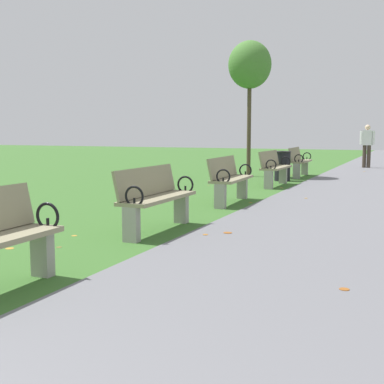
{
  "coord_description": "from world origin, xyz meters",
  "views": [
    {
      "loc": [
        2.81,
        0.25,
        1.4
      ],
      "look_at": [
        -0.05,
        6.71,
        0.55
      ],
      "focal_mm": 47.52,
      "sensor_mm": 36.0,
      "label": 1
    }
  ],
  "objects_px": {
    "park_bench_4": "(229,178)",
    "park_bench_3": "(155,197)",
    "park_bench_5": "(274,167)",
    "park_bench_6": "(299,161)",
    "pedestrian_walking": "(367,144)",
    "tree_2": "(250,66)",
    "trash_bin": "(282,166)"
  },
  "relations": [
    {
      "from": "park_bench_4",
      "to": "park_bench_3",
      "type": "bearing_deg",
      "value": -90.0
    },
    {
      "from": "park_bench_5",
      "to": "park_bench_6",
      "type": "height_order",
      "value": "same"
    },
    {
      "from": "park_bench_3",
      "to": "park_bench_5",
      "type": "distance_m",
      "value": 6.47
    },
    {
      "from": "park_bench_3",
      "to": "park_bench_5",
      "type": "xyz_separation_m",
      "value": [
        0.0,
        6.47,
        0.0
      ]
    },
    {
      "from": "park_bench_4",
      "to": "pedestrian_walking",
      "type": "xyz_separation_m",
      "value": [
        1.57,
        11.02,
        0.44
      ]
    },
    {
      "from": "park_bench_3",
      "to": "pedestrian_walking",
      "type": "xyz_separation_m",
      "value": [
        1.57,
        14.1,
        0.44
      ]
    },
    {
      "from": "park_bench_4",
      "to": "tree_2",
      "type": "distance_m",
      "value": 6.68
    },
    {
      "from": "park_bench_4",
      "to": "pedestrian_walking",
      "type": "distance_m",
      "value": 11.14
    },
    {
      "from": "park_bench_6",
      "to": "park_bench_3",
      "type": "bearing_deg",
      "value": -90.0
    },
    {
      "from": "trash_bin",
      "to": "park_bench_6",
      "type": "bearing_deg",
      "value": 84.54
    },
    {
      "from": "park_bench_3",
      "to": "park_bench_6",
      "type": "relative_size",
      "value": 0.99
    },
    {
      "from": "park_bench_5",
      "to": "trash_bin",
      "type": "height_order",
      "value": "park_bench_5"
    },
    {
      "from": "pedestrian_walking",
      "to": "trash_bin",
      "type": "relative_size",
      "value": 1.93
    },
    {
      "from": "park_bench_3",
      "to": "park_bench_6",
      "type": "height_order",
      "value": "same"
    },
    {
      "from": "park_bench_3",
      "to": "park_bench_5",
      "type": "bearing_deg",
      "value": 90.0
    },
    {
      "from": "pedestrian_walking",
      "to": "trash_bin",
      "type": "distance_m",
      "value": 6.43
    },
    {
      "from": "park_bench_6",
      "to": "trash_bin",
      "type": "height_order",
      "value": "park_bench_6"
    },
    {
      "from": "pedestrian_walking",
      "to": "trash_bin",
      "type": "height_order",
      "value": "pedestrian_walking"
    },
    {
      "from": "park_bench_3",
      "to": "trash_bin",
      "type": "xyz_separation_m",
      "value": [
        -0.15,
        7.92,
        -0.06
      ]
    },
    {
      "from": "park_bench_3",
      "to": "park_bench_5",
      "type": "height_order",
      "value": "same"
    },
    {
      "from": "park_bench_5",
      "to": "trash_bin",
      "type": "bearing_deg",
      "value": 95.79
    },
    {
      "from": "trash_bin",
      "to": "park_bench_3",
      "type": "bearing_deg",
      "value": -88.93
    },
    {
      "from": "tree_2",
      "to": "park_bench_6",
      "type": "bearing_deg",
      "value": 20.21
    },
    {
      "from": "park_bench_3",
      "to": "trash_bin",
      "type": "bearing_deg",
      "value": 91.07
    },
    {
      "from": "park_bench_5",
      "to": "tree_2",
      "type": "height_order",
      "value": "tree_2"
    },
    {
      "from": "park_bench_5",
      "to": "trash_bin",
      "type": "relative_size",
      "value": 1.91
    },
    {
      "from": "park_bench_6",
      "to": "trash_bin",
      "type": "distance_m",
      "value": 1.55
    },
    {
      "from": "tree_2",
      "to": "trash_bin",
      "type": "xyz_separation_m",
      "value": [
        1.32,
        -1.0,
        -2.95
      ]
    },
    {
      "from": "trash_bin",
      "to": "park_bench_5",
      "type": "bearing_deg",
      "value": -84.21
    },
    {
      "from": "park_bench_6",
      "to": "pedestrian_walking",
      "type": "relative_size",
      "value": 1.0
    },
    {
      "from": "park_bench_6",
      "to": "park_bench_5",
      "type": "bearing_deg",
      "value": -90.0
    },
    {
      "from": "park_bench_4",
      "to": "trash_bin",
      "type": "height_order",
      "value": "park_bench_4"
    }
  ]
}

